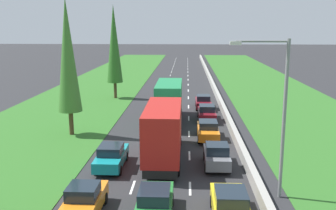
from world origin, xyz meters
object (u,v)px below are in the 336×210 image
(yellow_sedan_right_lane, at_px, (230,206))
(poplar_tree_second, at_px, (68,56))
(teal_sedan_left_lane_third, at_px, (111,156))
(poplar_tree_third, at_px, (114,44))
(green_sedan_centre_lane, at_px, (155,203))
(green_box_truck_centre_lane, at_px, (169,101))
(orange_sedan_right_lane, at_px, (208,130))
(street_light_mast, at_px, (278,108))
(maroon_sedan_right_lane, at_px, (207,113))
(maroon_sedan_right_lane_sixth, at_px, (203,102))
(grey_hatchback_right_lane, at_px, (217,155))
(red_box_truck_centre_lane, at_px, (164,131))
(orange_hatchback_left_lane, at_px, (85,200))

(yellow_sedan_right_lane, bearing_deg, poplar_tree_second, 129.98)
(teal_sedan_left_lane_third, height_order, poplar_tree_third, poplar_tree_third)
(green_sedan_centre_lane, relative_size, poplar_tree_second, 0.37)
(green_box_truck_centre_lane, distance_m, orange_sedan_right_lane, 7.08)
(poplar_tree_second, xyz_separation_m, street_light_mast, (15.37, -12.15, -1.88))
(maroon_sedan_right_lane, xyz_separation_m, maroon_sedan_right_lane_sixth, (-0.13, 5.82, 0.00))
(green_sedan_centre_lane, distance_m, poplar_tree_second, 18.43)
(poplar_tree_third, bearing_deg, green_sedan_centre_lane, -76.19)
(green_sedan_centre_lane, bearing_deg, teal_sedan_left_lane_third, 117.16)
(grey_hatchback_right_lane, xyz_separation_m, poplar_tree_third, (-11.80, 25.51, 6.46))
(teal_sedan_left_lane_third, height_order, green_box_truck_centre_lane, green_box_truck_centre_lane)
(maroon_sedan_right_lane_sixth, xyz_separation_m, poplar_tree_second, (-12.34, -11.83, 6.30))
(red_box_truck_centre_lane, xyz_separation_m, street_light_mast, (6.65, -5.97, 3.05))
(maroon_sedan_right_lane, relative_size, poplar_tree_third, 0.36)
(teal_sedan_left_lane_third, relative_size, maroon_sedan_right_lane, 1.00)
(teal_sedan_left_lane_third, relative_size, maroon_sedan_right_lane_sixth, 1.00)
(green_box_truck_centre_lane, height_order, maroon_sedan_right_lane, green_box_truck_centre_lane)
(maroon_sedan_right_lane, bearing_deg, maroon_sedan_right_lane_sixth, 91.23)
(poplar_tree_second, height_order, street_light_mast, poplar_tree_second)
(yellow_sedan_right_lane, distance_m, teal_sedan_left_lane_third, 10.24)
(orange_hatchback_left_lane, bearing_deg, green_box_truck_centre_lane, 80.06)
(red_box_truck_centre_lane, distance_m, street_light_mast, 9.44)
(orange_sedan_right_lane, relative_size, maroon_sedan_right_lane_sixth, 1.00)
(grey_hatchback_right_lane, height_order, green_box_truck_centre_lane, green_box_truck_centre_lane)
(street_light_mast, bearing_deg, red_box_truck_centre_lane, 138.10)
(red_box_truck_centre_lane, relative_size, orange_sedan_right_lane, 2.09)
(orange_hatchback_left_lane, xyz_separation_m, maroon_sedan_right_lane, (7.34, 20.76, -0.02))
(green_sedan_centre_lane, height_order, red_box_truck_centre_lane, red_box_truck_centre_lane)
(maroon_sedan_right_lane, xyz_separation_m, street_light_mast, (2.91, -18.16, 4.42))
(green_sedan_centre_lane, relative_size, poplar_tree_third, 0.36)
(green_box_truck_centre_lane, bearing_deg, maroon_sedan_right_lane, 11.79)
(grey_hatchback_right_lane, distance_m, orange_sedan_right_lane, 6.76)
(green_box_truck_centre_lane, relative_size, maroon_sedan_right_lane_sixth, 2.09)
(green_sedan_centre_lane, distance_m, teal_sedan_left_lane_third, 7.86)
(orange_sedan_right_lane, bearing_deg, street_light_mast, -74.57)
(maroon_sedan_right_lane, bearing_deg, grey_hatchback_right_lane, -89.97)
(red_box_truck_centre_lane, xyz_separation_m, poplar_tree_third, (-8.06, 24.20, 5.11))
(orange_sedan_right_lane, bearing_deg, maroon_sedan_right_lane, 87.95)
(yellow_sedan_right_lane, height_order, maroon_sedan_right_lane, same)
(green_box_truck_centre_lane, distance_m, maroon_sedan_right_lane, 4.16)
(yellow_sedan_right_lane, bearing_deg, grey_hatchback_right_lane, 90.90)
(green_box_truck_centre_lane, relative_size, poplar_tree_third, 0.75)
(teal_sedan_left_lane_third, relative_size, grey_hatchback_right_lane, 1.15)
(poplar_tree_third, bearing_deg, teal_sedan_left_lane_third, -80.14)
(maroon_sedan_right_lane, bearing_deg, orange_hatchback_left_lane, -109.47)
(poplar_tree_third, bearing_deg, red_box_truck_centre_lane, -71.59)
(grey_hatchback_right_lane, bearing_deg, maroon_sedan_right_lane, 90.03)
(yellow_sedan_right_lane, xyz_separation_m, maroon_sedan_right_lane_sixth, (-0.25, 26.84, 0.00))
(orange_hatchback_left_lane, distance_m, grey_hatchback_right_lane, 10.34)
(green_box_truck_centre_lane, bearing_deg, orange_hatchback_left_lane, -99.94)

